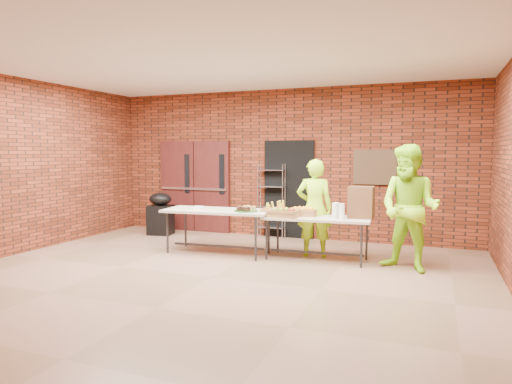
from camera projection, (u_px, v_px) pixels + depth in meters
room at (211, 169)px, 6.61m from camera, size 8.08×7.08×3.28m
double_doors at (195, 186)px, 10.65m from camera, size 1.78×0.12×2.10m
dark_doorway at (289, 189)px, 9.83m from camera, size 1.10×0.06×2.10m
bronze_plaque at (375, 167)px, 9.12m from camera, size 0.85×0.04×0.70m
wire_rack at (271, 201)px, 9.85m from camera, size 0.59×0.20×1.60m
table_left at (218, 213)px, 8.31m from camera, size 2.02×0.97×0.81m
table_right at (317, 220)px, 7.81m from camera, size 1.86×0.89×0.74m
basket_bananas at (275, 211)px, 8.05m from camera, size 0.44×0.34×0.14m
basket_oranges at (303, 212)px, 7.98m from camera, size 0.48×0.37×0.15m
basket_apples at (284, 213)px, 7.80m from camera, size 0.50×0.39×0.16m
muffin_tray at (246, 209)px, 8.04m from camera, size 0.42×0.42×0.10m
napkin_box at (199, 208)px, 8.38m from camera, size 0.16×0.11×0.05m
coffee_dispenser at (361, 202)px, 7.66m from camera, size 0.40×0.36×0.53m
cup_stack_front at (335, 211)px, 7.61m from camera, size 0.09×0.09×0.26m
cup_stack_mid at (342, 212)px, 7.48m from camera, size 0.09×0.09×0.26m
cup_stack_back at (336, 210)px, 7.67m from camera, size 0.09×0.09×0.26m
covered_grill at (161, 214)px, 10.24m from camera, size 0.60×0.53×0.94m
volunteer_woman at (314, 208)px, 8.07m from camera, size 0.70×0.53×1.73m
volunteer_man at (410, 208)px, 7.05m from camera, size 1.17×1.06×1.97m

